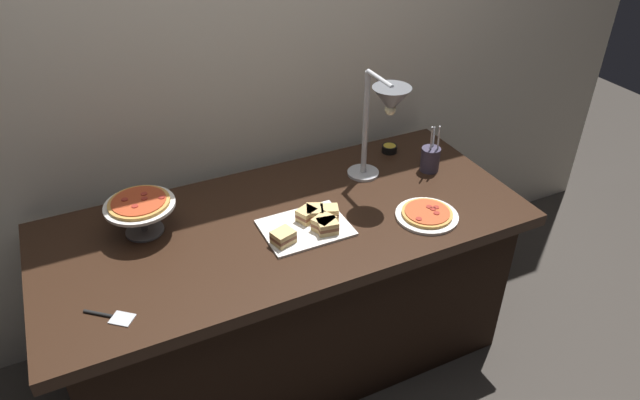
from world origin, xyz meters
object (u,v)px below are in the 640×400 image
pizza_plate_center (140,207)px  sandwich_platter (311,224)px  utensil_holder (430,159)px  sauce_cup_near (389,148)px  serving_spatula (111,316)px  pizza_plate_front (427,215)px  heat_lamp (386,109)px

pizza_plate_center → sandwich_platter: (0.58, -0.26, -0.09)m
sandwich_platter → utensil_holder: utensil_holder is taller
sauce_cup_near → utensil_holder: bearing=-71.5°
serving_spatula → pizza_plate_front: bearing=1.0°
utensil_holder → serving_spatula: utensil_holder is taller
pizza_plate_front → utensil_holder: (0.22, 0.30, 0.05)m
pizza_plate_center → sandwich_platter: pizza_plate_center is taller
pizza_plate_center → utensil_holder: 1.24m
heat_lamp → utensil_holder: bearing=9.9°
pizza_plate_front → serving_spatula: size_ratio=1.62×
sandwich_platter → serving_spatula: (-0.77, -0.15, -0.02)m
heat_lamp → utensil_holder: 0.43m
sauce_cup_near → serving_spatula: (-1.36, -0.54, -0.02)m
sandwich_platter → sauce_cup_near: sandwich_platter is taller
pizza_plate_center → sandwich_platter: size_ratio=0.80×
pizza_plate_front → serving_spatula: 1.21m
heat_lamp → serving_spatula: (-1.15, -0.27, -0.37)m
utensil_holder → pizza_plate_front: bearing=-126.0°
sandwich_platter → sauce_cup_near: size_ratio=4.60×
heat_lamp → sauce_cup_near: size_ratio=6.85×
pizza_plate_center → serving_spatula: bearing=-114.9°
pizza_plate_front → utensil_holder: size_ratio=1.07×
sandwich_platter → heat_lamp: bearing=17.8°
pizza_plate_front → sauce_cup_near: bearing=74.6°
heat_lamp → sandwich_platter: (-0.38, -0.12, -0.35)m
sauce_cup_near → pizza_plate_front: bearing=-105.4°
sandwich_platter → pizza_plate_front: bearing=-15.9°
sandwich_platter → utensil_holder: size_ratio=1.41×
sandwich_platter → sauce_cup_near: (0.59, 0.39, -0.01)m
pizza_plate_center → utensil_holder: size_ratio=1.13×
sauce_cup_near → serving_spatula: 1.46m
sandwich_platter → serving_spatula: bearing=-169.0°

